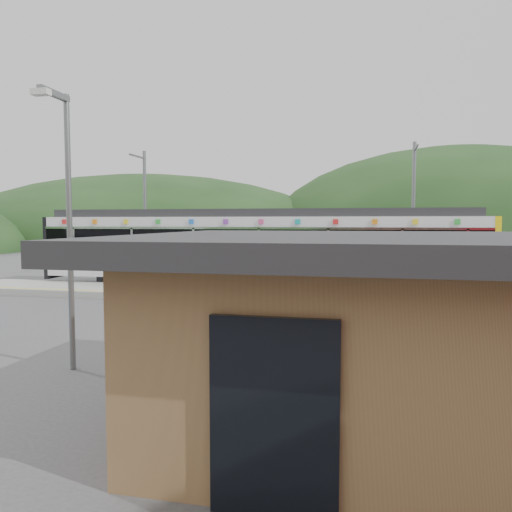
# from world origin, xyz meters

# --- Properties ---
(ground) EXTENTS (120.00, 120.00, 0.00)m
(ground) POSITION_xyz_m (0.00, 0.00, 0.00)
(ground) COLOR #4C4C4F
(ground) RESTS_ON ground
(hills) EXTENTS (146.00, 149.00, 26.00)m
(hills) POSITION_xyz_m (6.19, 5.29, 0.00)
(hills) COLOR #1E3D19
(hills) RESTS_ON ground
(platform) EXTENTS (26.00, 3.20, 0.30)m
(platform) POSITION_xyz_m (0.00, 3.30, 0.15)
(platform) COLOR #9E9E99
(platform) RESTS_ON ground
(yellow_line) EXTENTS (26.00, 0.10, 0.01)m
(yellow_line) POSITION_xyz_m (0.00, 2.00, 0.30)
(yellow_line) COLOR yellow
(yellow_line) RESTS_ON platform
(train) EXTENTS (20.44, 3.01, 3.74)m
(train) POSITION_xyz_m (-0.22, 6.00, 2.06)
(train) COLOR black
(train) RESTS_ON ground
(catenary_mast_west) EXTENTS (0.18, 1.80, 7.00)m
(catenary_mast_west) POSITION_xyz_m (-7.00, 8.56, 3.65)
(catenary_mast_west) COLOR slate
(catenary_mast_west) RESTS_ON ground
(catenary_mast_east) EXTENTS (0.18, 1.80, 7.00)m
(catenary_mast_east) POSITION_xyz_m (7.00, 8.56, 3.65)
(catenary_mast_east) COLOR slate
(catenary_mast_east) RESTS_ON ground
(station_shelter) EXTENTS (9.20, 6.20, 3.00)m
(station_shelter) POSITION_xyz_m (6.00, -9.01, 1.55)
(station_shelter) COLOR brown
(station_shelter) RESTS_ON ground
(lamp_post) EXTENTS (0.36, 1.03, 5.85)m
(lamp_post) POSITION_xyz_m (-1.26, -7.30, 3.50)
(lamp_post) COLOR slate
(lamp_post) RESTS_ON ground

